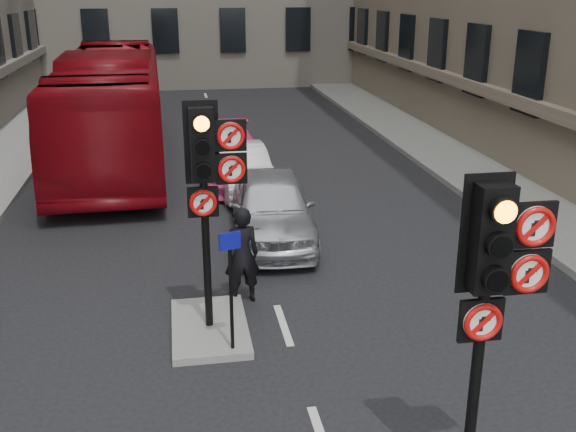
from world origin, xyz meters
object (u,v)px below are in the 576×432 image
object	(u,v)px
signal_near	(495,273)
car_silver	(272,207)
motorcycle	(262,241)
car_white	(241,169)
car_pink	(231,156)
info_sign	(231,275)
signal_far	(209,169)
bus_red	(112,107)
motorcyclist	(242,255)

from	to	relation	value
signal_near	car_silver	world-z (taller)	signal_near
signal_near	motorcycle	xyz separation A→B (m)	(-1.47, 6.70, -2.14)
car_white	car_pink	distance (m)	1.14
info_sign	motorcycle	bearing A→B (deg)	59.62
signal_far	car_pink	xyz separation A→B (m)	(1.04, 8.73, -2.02)
signal_far	signal_near	bearing A→B (deg)	-56.98
info_sign	signal_near	bearing A→B (deg)	-68.98
car_silver	car_pink	distance (m)	4.81
car_pink	bus_red	bearing A→B (deg)	139.52
car_silver	car_white	distance (m)	3.68
motorcyclist	info_sign	distance (m)	1.90
motorcyclist	car_pink	bearing A→B (deg)	-101.13
car_white	motorcycle	xyz separation A→B (m)	(-0.09, -4.90, -0.18)
signal_near	info_sign	world-z (taller)	signal_near
car_white	motorcycle	distance (m)	4.90
signal_near	motorcycle	size ratio (longest dim) A/B	2.44
signal_far	motorcycle	bearing A→B (deg)	67.33
signal_far	car_silver	distance (m)	4.66
signal_near	car_white	xyz separation A→B (m)	(-1.38, 11.60, -1.97)
car_pink	motorcyclist	distance (m)	7.74
signal_far	bus_red	distance (m)	11.67
bus_red	info_sign	size ratio (longest dim) A/B	6.54
motorcyclist	bus_red	bearing A→B (deg)	-81.97
car_white	bus_red	size ratio (longest dim) A/B	0.31
motorcycle	info_sign	distance (m)	3.74
car_pink	motorcycle	world-z (taller)	car_pink
bus_red	motorcycle	xyz separation A→B (m)	(3.46, -8.68, -1.26)
car_pink	car_white	bearing A→B (deg)	-83.17
car_white	bus_red	bearing A→B (deg)	127.95
signal_near	motorcyclist	xyz separation A→B (m)	(-2.05, 5.01, -1.71)
signal_near	signal_far	world-z (taller)	signal_far
car_white	info_sign	xyz separation A→B (m)	(-1.01, -8.41, 0.71)
car_pink	signal_far	bearing A→B (deg)	-99.02
car_white	car_pink	size ratio (longest dim) A/B	0.80
car_silver	motorcycle	xyz separation A→B (m)	(-0.38, -1.24, -0.29)
car_silver	info_sign	distance (m)	4.96
signal_near	bus_red	world-z (taller)	signal_near
bus_red	car_silver	bearing A→B (deg)	-64.18
bus_red	motorcyclist	xyz separation A→B (m)	(2.88, -10.38, -0.83)
car_silver	car_white	size ratio (longest dim) A/B	1.15
signal_far	info_sign	world-z (taller)	signal_far
car_silver	info_sign	bearing A→B (deg)	-100.19
car_silver	motorcycle	world-z (taller)	car_silver
signal_near	motorcycle	world-z (taller)	signal_near
signal_near	car_silver	size ratio (longest dim) A/B	0.83
car_silver	motorcycle	size ratio (longest dim) A/B	2.94
signal_near	info_sign	bearing A→B (deg)	126.79
signal_near	motorcyclist	bearing A→B (deg)	112.27
car_pink	info_sign	xyz separation A→B (m)	(-0.83, -9.54, 0.64)
signal_far	motorcycle	distance (m)	3.70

